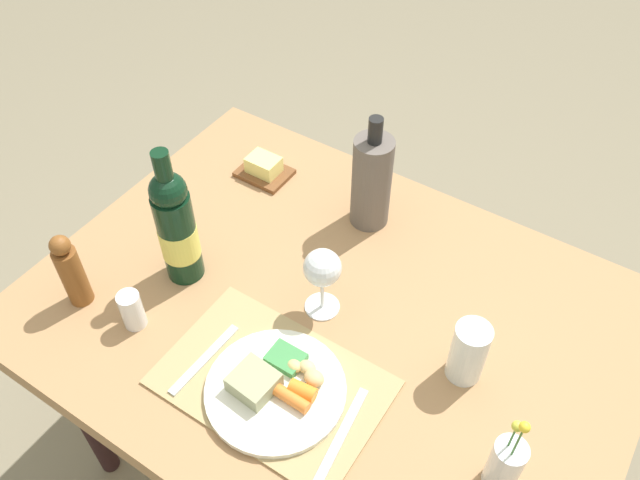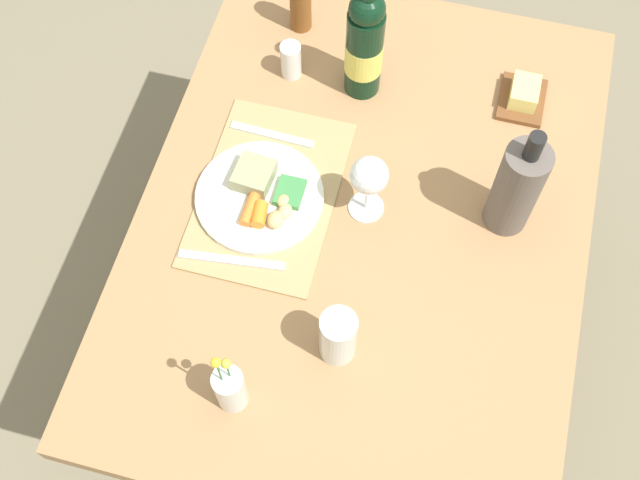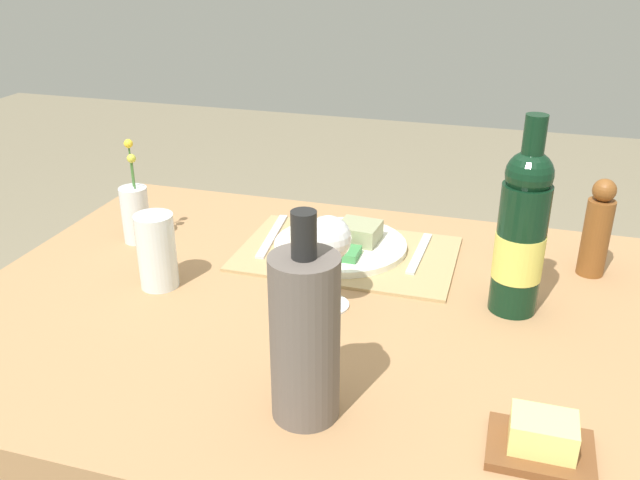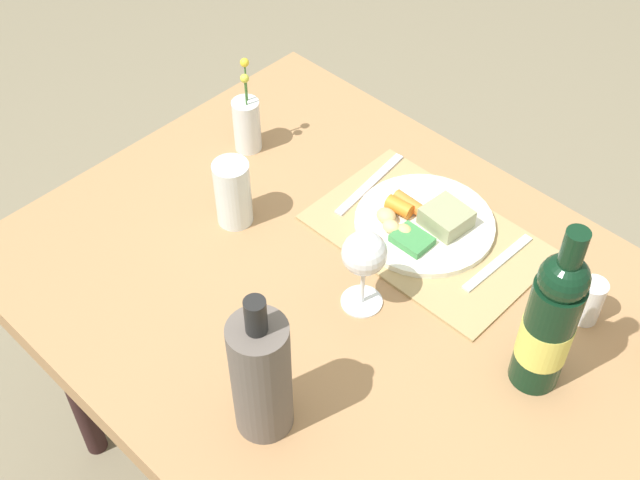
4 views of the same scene
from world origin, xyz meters
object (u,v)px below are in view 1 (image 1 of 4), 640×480
Objects in this scene: flower_vase at (505,464)px; pepper_mill at (71,271)px; butter_dish at (264,168)px; water_tumbler at (468,355)px; fork at (205,359)px; wine_bottle at (176,227)px; dining_table at (329,328)px; cooler_bottle at (372,181)px; salt_shaker at (132,310)px; wine_glass at (323,269)px; dinner_plate at (276,386)px; knife at (340,438)px.

flower_vase is 1.15× the size of pepper_mill.
water_tumbler is at bearing -21.07° from butter_dish.
fork is 1.35× the size of water_tumbler.
wine_bottle is 0.64m from water_tumbler.
cooler_bottle reaches higher than dining_table.
salt_shaker reaches higher than fork.
butter_dish is at bearing 142.46° from wine_glass.
pepper_mill is (-0.90, -0.11, 0.03)m from flower_vase.
dining_table is 0.48m from flower_vase.
dinner_plate is 0.79× the size of wine_bottle.
butter_dish is (-0.05, 0.52, -0.02)m from salt_shaker.
salt_shaker is at bearing -175.27° from dinner_plate.
pepper_mill is at bearing -174.10° from fork.
wine_glass reaches higher than dinner_plate.
wine_glass reaches higher than salt_shaker.
dining_table is 6.58× the size of pepper_mill.
flower_vase is at bearing -4.89° from wine_bottle.
cooler_bottle reaches higher than knife.
fork is 0.87× the size of knife.
cooler_bottle reaches higher than butter_dish.
cooler_bottle is 0.45m from wine_bottle.
dining_table is at bearing 61.57° from fork.
wine_bottle is at bearing -171.00° from water_tumbler.
salt_shaker reaches higher than dining_table.
cooler_bottle is 0.86× the size of wine_bottle.
wine_glass reaches higher than fork.
wine_bottle is 3.80× the size of salt_shaker.
cooler_bottle is at bearing 99.75° from dinner_plate.
dining_table is 0.42m from salt_shaker.
wine_bottle is at bearing 91.74° from salt_shaker.
dinner_plate is 0.34m from salt_shaker.
wine_bottle reaches higher than fork.
water_tumbler is at bearing 56.58° from knife.
butter_dish is at bearing 128.38° from dinner_plate.
butter_dish is at bearing 116.39° from fork.
salt_shaker is (-0.34, -0.03, 0.03)m from dinner_plate.
salt_shaker is at bearing 6.29° from pepper_mill.
wine_glass is (0.12, 0.24, 0.11)m from fork.
cooler_bottle is 3.28× the size of salt_shaker.
pepper_mill is 2.12× the size of salt_shaker.
flower_vase is 0.64× the size of wine_bottle.
flower_vase is (0.27, 0.09, 0.06)m from knife.
fork is 0.55× the size of wine_bottle.
dinner_plate is at bearing 167.05° from knife.
wine_bottle is 2.62× the size of butter_dish.
salt_shaker is at bearing -115.45° from cooler_bottle.
salt_shaker is at bearing -88.26° from wine_bottle.
wine_glass is at bearing 65.35° from fork.
wine_bottle is at bearing 175.11° from flower_vase.
water_tumbler is at bearing 20.09° from pepper_mill.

